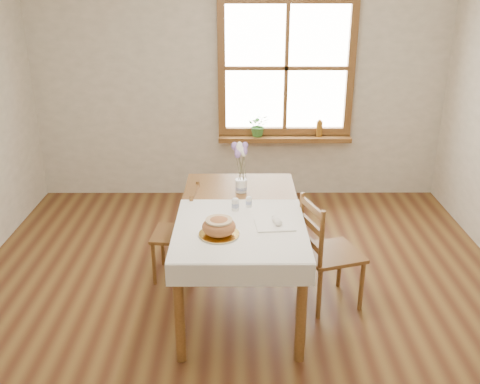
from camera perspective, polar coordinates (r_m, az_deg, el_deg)
The scene contains 18 objects.
ground at distance 4.07m, azimuth 0.01°, elevation -13.46°, with size 5.00×5.00×0.00m, color brown.
room_walls at distance 3.38m, azimuth 0.01°, elevation 10.84°, with size 4.60×5.10×2.65m.
window at distance 5.87m, azimuth 4.95°, elevation 13.04°, with size 1.46×0.08×1.46m.
window_sill at distance 5.97m, azimuth 4.77°, elevation 5.71°, with size 1.46×0.20×0.05m.
dining_table at distance 3.99m, azimuth 0.00°, elevation -3.13°, with size 0.90×1.60×0.75m.
table_linen at distance 3.68m, azimuth 0.01°, elevation -3.88°, with size 0.91×0.99×0.01m, color white.
chair_left at distance 4.45m, azimuth -6.86°, elevation -4.32°, with size 0.37×0.39×0.80m, color brown, non-canonical shape.
chair_right at distance 4.10m, azimuth 9.78°, elevation -6.30°, with size 0.41×0.43×0.87m, color brown, non-canonical shape.
bread_plate at distance 3.57m, azimuth -2.25°, elevation -4.56°, with size 0.26×0.26×0.01m, color silver.
bread_loaf at distance 3.54m, azimuth -2.26°, elevation -3.55°, with size 0.23×0.23×0.12m, color #AF6D3E.
egg_napkin at distance 3.71m, azimuth 3.71°, elevation -3.48°, with size 0.26×0.22×0.01m, color white.
eggs at distance 3.70m, azimuth 3.72°, elevation -3.09°, with size 0.20×0.18×0.04m, color white, non-canonical shape.
salt_shaker at distance 3.92m, azimuth -0.50°, elevation -1.30°, with size 0.05×0.05×0.10m, color silver.
pepper_shaker at distance 3.98m, azimuth 0.95°, elevation -1.01°, with size 0.05×0.05×0.09m, color silver.
flower_vase at distance 4.27m, azimuth 0.13°, elevation 0.59°, with size 0.09×0.09×0.10m, color silver.
lavender_bouquet at distance 4.20m, azimuth 0.13°, elevation 3.22°, with size 0.17×0.17×0.31m, color #8460AB, non-canonical shape.
potted_plant at distance 5.92m, azimuth 1.98°, elevation 6.86°, with size 0.22×0.25×0.19m, color #38732E.
amber_bottle at distance 5.99m, azimuth 8.46°, elevation 6.78°, with size 0.07×0.07×0.19m, color #96601B.
Camera 1 is at (-0.01, -3.31, 2.36)m, focal length 40.00 mm.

